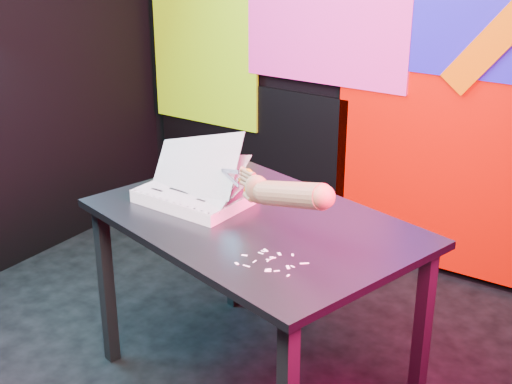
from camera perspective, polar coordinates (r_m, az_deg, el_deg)
The scene contains 7 objects.
room at distance 2.46m, azimuth -5.67°, elevation 10.40°, with size 3.01×3.01×2.71m.
backdrop at distance 3.74m, azimuth 9.69°, elevation 8.07°, with size 2.88×0.05×2.08m.
work_table at distance 2.70m, azimuth -0.12°, elevation -3.88°, with size 1.38×1.09×0.75m.
printout_stack at distance 2.81m, azimuth -4.91°, elevation -0.21°, with size 0.46×0.32×0.31m.
scissors at distance 2.58m, azimuth -0.74°, elevation 0.68°, with size 0.21×0.09×0.12m.
hand_forearm at distance 2.39m, azimuth 2.45°, elevation -0.12°, with size 0.46×0.22×0.19m.
paper_clippings at distance 2.35m, azimuth 1.26°, elevation -5.58°, with size 0.22×0.17×0.00m.
Camera 1 is at (1.53, -1.86, 1.85)m, focal length 50.00 mm.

